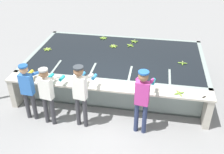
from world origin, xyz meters
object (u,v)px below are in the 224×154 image
(banana_bunch_floating_0, at_px, (103,38))
(banana_bunch_floating_4, at_px, (182,63))
(banana_bunch_ledge_0, at_px, (179,93))
(knife_1, at_px, (76,84))
(worker_1, at_px, (47,91))
(worker_0, at_px, (28,87))
(banana_bunch_floating_2, at_px, (134,41))
(worker_3, at_px, (142,96))
(banana_bunch_floating_1, at_px, (113,46))
(worker_2, at_px, (81,90))
(banana_bunch_floating_3, at_px, (130,45))
(banana_bunch_floating_5, at_px, (48,49))
(knife_0, at_px, (206,96))

(banana_bunch_floating_0, relative_size, banana_bunch_floating_4, 0.99)
(banana_bunch_ledge_0, distance_m, knife_1, 2.60)
(banana_bunch_floating_0, bearing_deg, banana_bunch_floating_4, -28.34)
(worker_1, relative_size, banana_bunch_ledge_0, 6.02)
(worker_0, xyz_separation_m, banana_bunch_floating_0, (1.21, 3.50, -0.04))
(banana_bunch_floating_2, height_order, banana_bunch_ledge_0, banana_bunch_ledge_0)
(worker_3, distance_m, banana_bunch_floating_1, 3.14)
(worker_0, bearing_deg, banana_bunch_ledge_0, 6.59)
(worker_0, height_order, banana_bunch_floating_0, worker_0)
(worker_2, relative_size, worker_3, 0.99)
(banana_bunch_floating_1, distance_m, banana_bunch_ledge_0, 3.19)
(knife_1, bearing_deg, banana_bunch_floating_2, 68.06)
(banana_bunch_floating_3, bearing_deg, banana_bunch_floating_0, 155.47)
(banana_bunch_floating_5, distance_m, banana_bunch_ledge_0, 4.52)
(knife_1, bearing_deg, worker_2, -59.96)
(worker_0, bearing_deg, worker_3, -0.59)
(worker_2, relative_size, banana_bunch_floating_3, 6.66)
(banana_bunch_floating_3, bearing_deg, banana_bunch_floating_5, -163.61)
(banana_bunch_floating_2, bearing_deg, knife_1, -111.94)
(banana_bunch_floating_1, relative_size, knife_1, 0.86)
(banana_bunch_floating_2, height_order, knife_0, banana_bunch_floating_2)
(banana_bunch_floating_2, bearing_deg, banana_bunch_floating_3, -106.13)
(worker_3, bearing_deg, banana_bunch_floating_4, 63.61)
(worker_1, bearing_deg, banana_bunch_floating_5, 111.95)
(worker_1, height_order, banana_bunch_floating_0, worker_1)
(banana_bunch_floating_0, distance_m, knife_0, 4.40)
(banana_bunch_floating_4, height_order, knife_1, banana_bunch_floating_4)
(worker_3, bearing_deg, banana_bunch_floating_0, 115.05)
(worker_0, xyz_separation_m, knife_1, (1.12, 0.41, -0.04))
(banana_bunch_floating_3, bearing_deg, banana_bunch_floating_1, -163.71)
(banana_bunch_floating_1, distance_m, knife_1, 2.54)
(worker_2, xyz_separation_m, banana_bunch_floating_1, (0.29, 2.93, -0.13))
(banana_bunch_floating_1, height_order, banana_bunch_floating_3, same)
(banana_bunch_floating_2, distance_m, banana_bunch_floating_4, 2.06)
(banana_bunch_floating_0, distance_m, knife_1, 3.10)
(worker_0, relative_size, knife_1, 4.88)
(worker_2, height_order, banana_bunch_floating_2, worker_2)
(banana_bunch_floating_4, height_order, banana_bunch_ledge_0, banana_bunch_ledge_0)
(banana_bunch_floating_5, bearing_deg, banana_bunch_floating_4, -2.82)
(banana_bunch_floating_3, xyz_separation_m, banana_bunch_ledge_0, (1.50, -2.61, 0.00))
(worker_1, xyz_separation_m, worker_2, (0.83, 0.05, 0.08))
(worker_2, height_order, banana_bunch_floating_4, worker_2)
(knife_1, bearing_deg, knife_0, 0.54)
(worker_1, distance_m, banana_bunch_floating_1, 3.19)
(worker_3, height_order, banana_bunch_floating_5, worker_3)
(worker_2, relative_size, banana_bunch_floating_5, 6.08)
(banana_bunch_ledge_0, bearing_deg, banana_bunch_floating_5, 156.03)
(worker_0, relative_size, banana_bunch_floating_5, 5.64)
(banana_bunch_floating_0, bearing_deg, worker_1, -100.30)
(worker_0, distance_m, banana_bunch_floating_5, 2.30)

